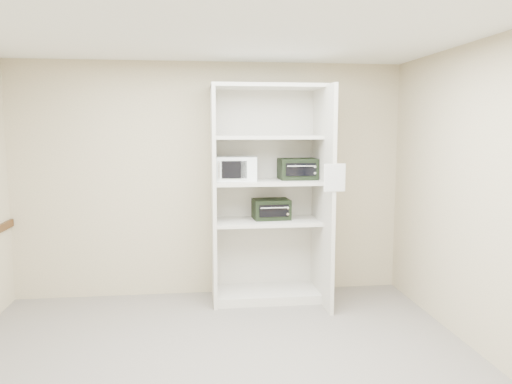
{
  "coord_description": "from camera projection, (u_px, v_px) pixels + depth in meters",
  "views": [
    {
      "loc": [
        -0.17,
        -3.8,
        1.94
      ],
      "look_at": [
        0.45,
        1.31,
        1.29
      ],
      "focal_mm": 35.0,
      "sensor_mm": 36.0,
      "label": 1
    }
  ],
  "objects": [
    {
      "name": "toaster_oven_upper",
      "position": [
        297.0,
        169.0,
        5.67
      ],
      "size": [
        0.43,
        0.33,
        0.24
      ],
      "primitive_type": "cube",
      "rotation": [
        0.0,
        0.0,
        0.03
      ],
      "color": "black",
      "rests_on": "shelving_unit"
    },
    {
      "name": "wall_front",
      "position": [
        244.0,
        288.0,
        1.87
      ],
      "size": [
        4.5,
        0.02,
        2.7
      ],
      "primitive_type": "cube",
      "color": "#C8B894",
      "rests_on": "ground"
    },
    {
      "name": "microwave",
      "position": [
        237.0,
        168.0,
        5.56
      ],
      "size": [
        0.46,
        0.37,
        0.26
      ],
      "primitive_type": "cube",
      "rotation": [
        0.0,
        0.0,
        -0.08
      ],
      "color": "white",
      "rests_on": "shelving_unit"
    },
    {
      "name": "wall_back",
      "position": [
        211.0,
        180.0,
        5.81
      ],
      "size": [
        4.5,
        0.02,
        2.7
      ],
      "primitive_type": "cube",
      "color": "#C8B894",
      "rests_on": "ground"
    },
    {
      "name": "paper_sign",
      "position": [
        335.0,
        178.0,
        5.03
      ],
      "size": [
        0.22,
        0.01,
        0.28
      ],
      "primitive_type": "cube",
      "rotation": [
        0.0,
        0.0,
        0.02
      ],
      "color": "white",
      "rests_on": "shelving_unit"
    },
    {
      "name": "ceiling",
      "position": [
        217.0,
        25.0,
        3.67
      ],
      "size": [
        4.5,
        4.0,
        0.01
      ],
      "primitive_type": "cube",
      "color": "white"
    },
    {
      "name": "wall_right",
      "position": [
        492.0,
        201.0,
        4.11
      ],
      "size": [
        0.02,
        4.0,
        2.7
      ],
      "primitive_type": "cube",
      "color": "#C8B894",
      "rests_on": "ground"
    },
    {
      "name": "floor",
      "position": [
        220.0,
        372.0,
        4.01
      ],
      "size": [
        4.5,
        4.0,
        0.01
      ],
      "primitive_type": "cube",
      "color": "slate",
      "rests_on": "ground"
    },
    {
      "name": "shelving_unit",
      "position": [
        271.0,
        201.0,
        5.62
      ],
      "size": [
        1.24,
        0.92,
        2.42
      ],
      "color": "beige",
      "rests_on": "floor"
    },
    {
      "name": "toaster_oven_lower",
      "position": [
        271.0,
        209.0,
        5.68
      ],
      "size": [
        0.42,
        0.33,
        0.23
      ],
      "primitive_type": "cube",
      "rotation": [
        0.0,
        0.0,
        0.06
      ],
      "color": "black",
      "rests_on": "shelving_unit"
    }
  ]
}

